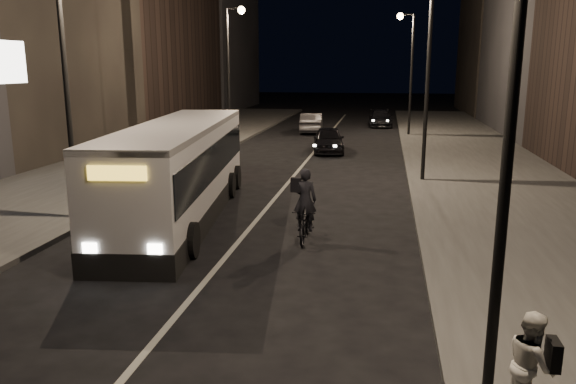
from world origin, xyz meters
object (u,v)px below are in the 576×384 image
at_px(pedestrian_woman, 531,364).
at_px(car_near, 329,140).
at_px(streetlight_right_far, 408,58).
at_px(city_bus, 180,167).
at_px(car_mid, 311,123).
at_px(car_far, 381,118).
at_px(streetlight_left_far, 232,57).
at_px(cyclist_on_bicycle, 305,217).
at_px(streetlight_right_near, 497,27).
at_px(streetlight_right_mid, 422,53).
at_px(streetlight_left_near, 71,48).

bearing_deg(pedestrian_woman, car_near, 9.78).
distance_m(streetlight_right_far, city_bus, 24.48).
relative_size(car_near, car_mid, 0.95).
bearing_deg(city_bus, car_far, 71.23).
xyz_separation_m(streetlight_left_far, city_bus, (2.81, -16.89, -3.70)).
xyz_separation_m(car_near, car_mid, (-2.19, 9.25, 0.01)).
bearing_deg(car_mid, pedestrian_woman, 97.56).
bearing_deg(streetlight_left_far, streetlight_right_far, 29.36).
bearing_deg(car_near, pedestrian_woman, -84.83).
distance_m(cyclist_on_bicycle, pedestrian_woman, 8.76).
xyz_separation_m(streetlight_right_near, car_far, (-1.73, 38.51, -4.71)).
xyz_separation_m(city_bus, pedestrian_woman, (8.55, -9.63, -0.74)).
xyz_separation_m(streetlight_left_far, car_near, (6.15, -2.10, -4.65)).
bearing_deg(streetlight_right_near, streetlight_right_far, 90.00).
distance_m(streetlight_right_mid, city_bus, 11.08).
distance_m(streetlight_right_mid, streetlight_left_far, 14.62).
relative_size(city_bus, cyclist_on_bicycle, 5.41).
bearing_deg(streetlight_right_mid, streetlight_left_far, 136.84).
relative_size(city_bus, car_far, 2.58).
relative_size(streetlight_left_near, city_bus, 0.70).
xyz_separation_m(streetlight_right_near, cyclist_on_bicycle, (-3.48, 7.19, -4.65)).
relative_size(streetlight_left_near, car_near, 1.94).
bearing_deg(car_mid, streetlight_left_far, 56.17).
height_order(pedestrian_woman, car_mid, pedestrian_woman).
relative_size(streetlight_left_near, car_far, 1.82).
height_order(streetlight_right_near, car_mid, streetlight_right_near).
bearing_deg(streetlight_right_mid, cyclist_on_bicycle, -111.53).
bearing_deg(city_bus, streetlight_right_mid, 34.23).
relative_size(streetlight_left_near, car_mid, 1.85).
bearing_deg(streetlight_left_near, city_bus, 21.62).
bearing_deg(streetlight_right_near, streetlight_left_far, 112.30).
distance_m(cyclist_on_bicycle, car_near, 16.74).
height_order(streetlight_right_mid, pedestrian_woman, streetlight_right_mid).
distance_m(streetlight_left_far, pedestrian_woman, 29.19).
distance_m(streetlight_left_far, cyclist_on_bicycle, 20.67).
height_order(streetlight_right_far, streetlight_left_far, same).
height_order(pedestrian_woman, car_far, pedestrian_woman).
xyz_separation_m(streetlight_right_near, city_bus, (-7.86, 9.11, -3.70)).
xyz_separation_m(streetlight_right_near, car_near, (-4.51, 23.90, -4.65)).
bearing_deg(car_far, streetlight_left_near, -108.98).
xyz_separation_m(streetlight_left_near, car_mid, (3.96, 25.15, -4.64)).
height_order(streetlight_right_near, streetlight_right_mid, same).
distance_m(streetlight_right_far, car_far, 8.22).
bearing_deg(streetlight_right_far, car_mid, 170.30).
height_order(streetlight_left_near, streetlight_left_far, same).
xyz_separation_m(streetlight_right_far, city_bus, (-7.86, -22.89, -3.70)).
relative_size(streetlight_right_mid, pedestrian_woman, 5.33).
distance_m(streetlight_left_near, car_near, 17.67).
bearing_deg(streetlight_right_near, car_mid, 101.44).
height_order(streetlight_right_mid, car_far, streetlight_right_mid).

